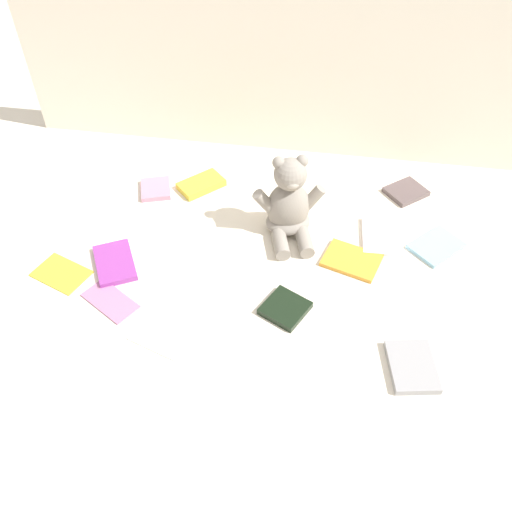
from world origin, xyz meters
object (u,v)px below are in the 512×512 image
object	(u,v)px
book_case_2	(61,273)
book_case_4	(437,246)
book_case_0	(352,260)
book_case_6	(406,192)
book_case_8	(115,263)
teddy_bear	(289,206)
book_case_3	(201,184)
book_case_1	(156,189)
book_case_10	(163,335)
book_case_7	(412,367)
book_case_11	(110,300)
book_case_9	(382,237)
book_case_5	(285,308)

from	to	relation	value
book_case_2	book_case_4	bearing A→B (deg)	-54.70
book_case_0	book_case_6	bearing A→B (deg)	171.79
book_case_2	book_case_6	size ratio (longest dim) A/B	1.26
book_case_8	book_case_2	bearing A→B (deg)	-5.47
teddy_bear	book_case_3	xyz separation A→B (m)	(-0.27, 0.14, -0.07)
book_case_1	book_case_8	bearing A→B (deg)	-111.71
book_case_10	book_case_1	bearing A→B (deg)	36.46
book_case_7	book_case_8	distance (m)	0.74
book_case_7	book_case_10	bearing A→B (deg)	169.34
book_case_7	book_case_11	size ratio (longest dim) A/B	0.93
book_case_8	book_case_4	bearing A→B (deg)	165.29
book_case_10	book_case_8	bearing A→B (deg)	61.18
book_case_6	book_case_11	world-z (taller)	book_case_6
book_case_1	teddy_bear	bearing A→B (deg)	-32.94
book_case_10	book_case_11	distance (m)	0.17
book_case_0	book_case_2	distance (m)	0.71
book_case_9	book_case_8	bearing A→B (deg)	14.34
teddy_bear	book_case_4	world-z (taller)	teddy_bear
book_case_3	book_case_11	size ratio (longest dim) A/B	0.93
book_case_8	book_case_11	bearing A→B (deg)	75.37
teddy_bear	book_case_5	xyz separation A→B (m)	(0.03, -0.27, -0.08)
book_case_6	book_case_10	world-z (taller)	book_case_6
book_case_4	book_case_11	size ratio (longest dim) A/B	0.95
book_case_5	book_case_11	size ratio (longest dim) A/B	0.69
book_case_0	book_case_10	distance (m)	0.50
book_case_4	book_case_9	world-z (taller)	same
teddy_bear	book_case_1	bearing A→B (deg)	149.02
book_case_0	book_case_11	bearing A→B (deg)	-50.91
book_case_3	book_case_2	bearing A→B (deg)	100.66
teddy_bear	book_case_6	xyz separation A→B (m)	(0.31, 0.20, -0.08)
book_case_6	book_case_10	xyz separation A→B (m)	(-0.54, -0.59, -0.00)
book_case_5	book_case_7	xyz separation A→B (m)	(0.28, -0.11, 0.00)
book_case_3	teddy_bear	bearing A→B (deg)	-162.84
book_case_9	book_case_10	bearing A→B (deg)	36.55
book_case_6	book_case_3	bearing A→B (deg)	-123.94
book_case_0	book_case_4	size ratio (longest dim) A/B	1.05
book_case_7	teddy_bear	bearing A→B (deg)	117.94
book_case_0	book_case_1	world-z (taller)	book_case_1
book_case_1	book_case_2	xyz separation A→B (m)	(-0.14, -0.35, -0.00)
teddy_bear	book_case_1	distance (m)	0.41
book_case_5	book_case_9	bearing A→B (deg)	78.63
book_case_3	book_case_10	xyz separation A→B (m)	(0.03, -0.52, -0.01)
teddy_bear	book_case_5	distance (m)	0.28
book_case_3	book_case_7	distance (m)	0.77
book_case_4	book_case_10	bearing A→B (deg)	-104.63
book_case_7	book_case_8	world-z (taller)	book_case_7
book_case_2	book_case_11	bearing A→B (deg)	-92.80
book_case_3	book_case_10	bearing A→B (deg)	138.54
book_case_5	book_case_11	distance (m)	0.41
book_case_7	book_case_11	bearing A→B (deg)	163.00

